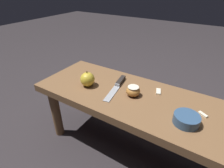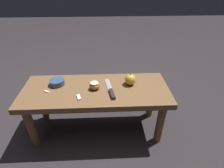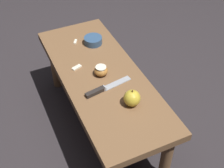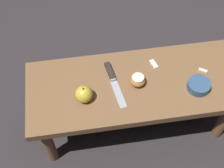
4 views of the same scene
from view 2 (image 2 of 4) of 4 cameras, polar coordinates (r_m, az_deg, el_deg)
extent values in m
plane|color=#2D282B|center=(1.46, -4.57, -14.18)|extent=(8.00, 8.00, 0.00)
cube|color=brown|center=(1.22, -5.34, -2.31)|extent=(1.01, 0.39, 0.04)
cylinder|color=brown|center=(1.49, 12.61, -4.84)|extent=(0.05, 0.05, 0.35)
cylinder|color=brown|center=(1.53, -21.71, -5.56)|extent=(0.05, 0.05, 0.35)
cylinder|color=brown|center=(1.30, 15.43, -12.28)|extent=(0.05, 0.05, 0.35)
cylinder|color=brown|center=(1.34, -24.89, -12.86)|extent=(0.05, 0.05, 0.35)
cube|color=#9EA0A5|center=(1.24, -1.16, -0.19)|extent=(0.06, 0.15, 0.00)
cube|color=#9EA0A5|center=(1.18, -0.46, -1.89)|extent=(0.03, 0.02, 0.02)
cube|color=#282321|center=(1.13, 0.05, -3.29)|extent=(0.04, 0.10, 0.02)
sphere|color=gold|center=(1.23, 5.96, 1.46)|extent=(0.08, 0.08, 0.08)
cylinder|color=#4C3319|center=(1.21, 6.07, 3.14)|extent=(0.01, 0.01, 0.01)
ellipsoid|color=#B27233|center=(1.20, -5.69, -0.47)|extent=(0.07, 0.07, 0.05)
cylinder|color=silver|center=(1.18, -5.75, 0.46)|extent=(0.05, 0.05, 0.00)
cube|color=silver|center=(1.14, -10.81, -4.24)|extent=(0.04, 0.06, 0.01)
cube|color=silver|center=(1.25, -20.53, -2.31)|extent=(0.04, 0.03, 0.01)
cylinder|color=#335175|center=(1.29, -17.48, 0.58)|extent=(0.10, 0.10, 0.04)
camera|label=1|loc=(1.71, -16.77, 25.68)|focal=28.00mm
camera|label=3|loc=(1.22, 73.51, 30.52)|focal=50.00mm
camera|label=4|loc=(1.84, 3.81, 49.14)|focal=50.00mm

